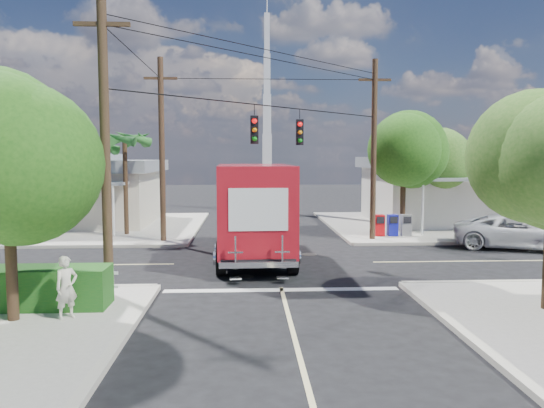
{
  "coord_description": "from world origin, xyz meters",
  "views": [
    {
      "loc": [
        -1.12,
        -20.86,
        4.23
      ],
      "look_at": [
        0.0,
        2.0,
        2.2
      ],
      "focal_mm": 35.0,
      "sensor_mm": 36.0,
      "label": 1
    }
  ],
  "objects": [
    {
      "name": "tree_sw_front",
      "position": [
        -6.99,
        -7.54,
        4.33
      ],
      "size": [
        3.88,
        3.78,
        6.03
      ],
      "color": "#422D1C",
      "rests_on": "sidewalk_sw"
    },
    {
      "name": "parked_car",
      "position": [
        11.38,
        2.85,
        0.77
      ],
      "size": [
        6.07,
        4.24,
        1.54
      ],
      "primitive_type": "imported",
      "rotation": [
        0.0,
        0.0,
        1.23
      ],
      "color": "silver",
      "rests_on": "ground"
    },
    {
      "name": "picket_fence",
      "position": [
        -7.8,
        -5.6,
        0.68
      ],
      "size": [
        5.94,
        0.06,
        1.0
      ],
      "color": "silver",
      "rests_on": "sidewalk_sw"
    },
    {
      "name": "delivery_truck",
      "position": [
        -0.83,
        1.02,
        1.99
      ],
      "size": [
        3.15,
        9.16,
        3.92
      ],
      "color": "black",
      "rests_on": "ground"
    },
    {
      "name": "building_ne",
      "position": [
        12.5,
        11.97,
        2.32
      ],
      "size": [
        11.8,
        10.2,
        4.5
      ],
      "color": "silver",
      "rests_on": "sidewalk_ne"
    },
    {
      "name": "road_markings",
      "position": [
        0.0,
        -1.47,
        0.01
      ],
      "size": [
        32.0,
        32.0,
        0.01
      ],
      "color": "beige",
      "rests_on": "ground"
    },
    {
      "name": "sidewalk_nw",
      "position": [
        -10.88,
        10.88,
        0.07
      ],
      "size": [
        14.12,
        14.12,
        0.14
      ],
      "color": "#A7A297",
      "rests_on": "ground"
    },
    {
      "name": "vending_boxes",
      "position": [
        6.5,
        6.2,
        0.69
      ],
      "size": [
        1.9,
        0.5,
        1.1
      ],
      "color": "red",
      "rests_on": "sidewalk_ne"
    },
    {
      "name": "palm_nw_back",
      "position": [
        -9.5,
        9.0,
        4.67
      ],
      "size": [
        3.01,
        3.08,
        5.19
      ],
      "color": "#422D1C",
      "rests_on": "sidewalk_nw"
    },
    {
      "name": "pedestrian",
      "position": [
        -5.68,
        -7.45,
        0.94
      ],
      "size": [
        0.69,
        0.69,
        1.6
      ],
      "primitive_type": "imported",
      "rotation": [
        0.0,
        0.0,
        0.79
      ],
      "color": "beige",
      "rests_on": "sidewalk_sw"
    },
    {
      "name": "building_nw",
      "position": [
        -12.0,
        12.46,
        2.22
      ],
      "size": [
        10.8,
        10.2,
        4.3
      ],
      "color": "beige",
      "rests_on": "sidewalk_nw"
    },
    {
      "name": "tree_ne_back",
      "position": [
        9.81,
        8.96,
        4.19
      ],
      "size": [
        3.77,
        3.66,
        5.82
      ],
      "color": "#422D1C",
      "rests_on": "sidewalk_ne"
    },
    {
      "name": "utility_poles",
      "position": [
        -1.58,
        1.6,
        4.67
      ],
      "size": [
        12.0,
        10.68,
        9.0
      ],
      "color": "#473321",
      "rests_on": "ground"
    },
    {
      "name": "sidewalk_ne",
      "position": [
        10.88,
        10.88,
        0.07
      ],
      "size": [
        14.12,
        14.12,
        0.14
      ],
      "color": "#A7A297",
      "rests_on": "ground"
    },
    {
      "name": "ground",
      "position": [
        0.0,
        0.0,
        0.0
      ],
      "size": [
        120.0,
        120.0,
        0.0
      ],
      "primitive_type": "plane",
      "color": "black",
      "rests_on": "ground"
    },
    {
      "name": "palm_nw_front",
      "position": [
        -7.5,
        7.5,
        5.04
      ],
      "size": [
        3.01,
        3.08,
        5.59
      ],
      "color": "#422D1C",
      "rests_on": "sidewalk_nw"
    },
    {
      "name": "tree_ne_front",
      "position": [
        7.21,
        6.76,
        4.77
      ],
      "size": [
        4.21,
        4.14,
        6.66
      ],
      "color": "#422D1C",
      "rests_on": "sidewalk_ne"
    },
    {
      "name": "radio_tower",
      "position": [
        0.5,
        20.0,
        5.64
      ],
      "size": [
        0.8,
        0.8,
        17.0
      ],
      "color": "silver",
      "rests_on": "ground"
    }
  ]
}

